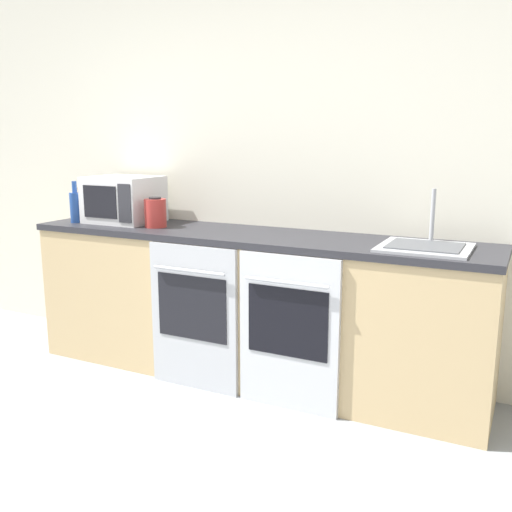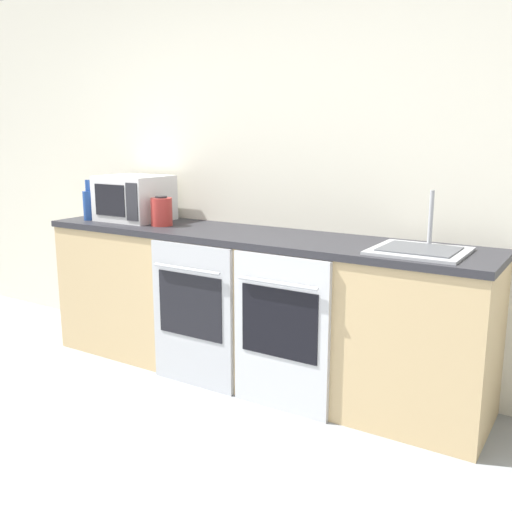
% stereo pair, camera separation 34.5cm
% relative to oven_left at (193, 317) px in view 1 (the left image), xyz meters
% --- Properties ---
extents(wall_back, '(10.00, 0.06, 2.60)m').
position_rel_oven_left_xyz_m(wall_back, '(0.22, 0.63, 0.85)').
color(wall_back, silver).
rests_on(wall_back, ground_plane).
extents(counter_back, '(2.90, 0.61, 0.92)m').
position_rel_oven_left_xyz_m(counter_back, '(0.22, 0.31, 0.01)').
color(counter_back, tan).
rests_on(counter_back, ground_plane).
extents(oven_left, '(0.58, 0.06, 0.88)m').
position_rel_oven_left_xyz_m(oven_left, '(0.00, 0.00, 0.00)').
color(oven_left, '#B7BABF').
rests_on(oven_left, ground_plane).
extents(oven_right, '(0.58, 0.06, 0.88)m').
position_rel_oven_left_xyz_m(oven_right, '(0.61, 0.00, 0.00)').
color(oven_right, silver).
rests_on(oven_right, ground_plane).
extents(microwave, '(0.45, 0.39, 0.31)m').
position_rel_oven_left_xyz_m(microwave, '(-0.76, 0.34, 0.63)').
color(microwave, silver).
rests_on(microwave, counter_back).
extents(bottle_blue, '(0.08, 0.08, 0.28)m').
position_rel_oven_left_xyz_m(bottle_blue, '(-1.04, 0.18, 0.58)').
color(bottle_blue, '#234793').
rests_on(bottle_blue, counter_back).
extents(bottle_amber, '(0.08, 0.08, 0.23)m').
position_rel_oven_left_xyz_m(bottle_amber, '(-1.09, 0.28, 0.56)').
color(bottle_amber, '#8C5114').
rests_on(bottle_amber, counter_back).
extents(kettle, '(0.14, 0.14, 0.19)m').
position_rel_oven_left_xyz_m(kettle, '(-0.43, 0.25, 0.57)').
color(kettle, '#B2332D').
rests_on(kettle, counter_back).
extents(sink, '(0.46, 0.43, 0.30)m').
position_rel_oven_left_xyz_m(sink, '(1.26, 0.27, 0.49)').
color(sink, '#A8AAAF').
rests_on(sink, counter_back).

